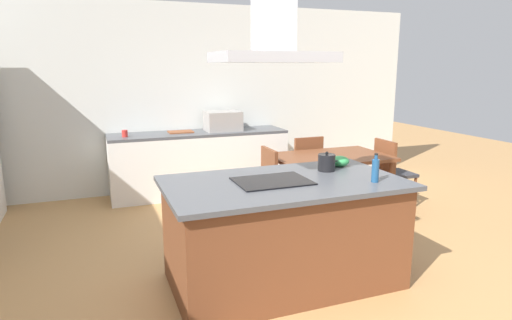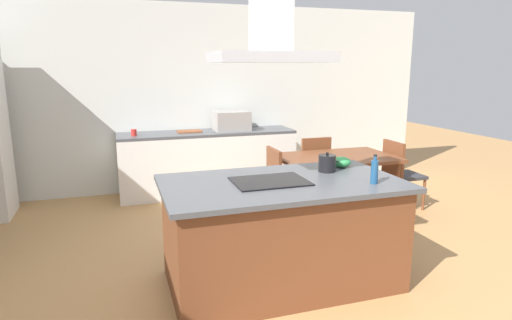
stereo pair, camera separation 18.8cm
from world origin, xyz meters
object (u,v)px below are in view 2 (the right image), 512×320
Objects in this scene: chair_facing_back_wall at (312,164)px; chair_at_right_end at (399,170)px; coffee_mug_red at (134,133)px; tea_kettle at (327,163)px; cooktop at (270,181)px; cutting_board at (189,131)px; dining_table at (336,163)px; range_hood at (271,28)px; mixing_bowl at (341,162)px; chair_at_left_end at (265,182)px; olive_oil_bottle at (374,171)px; countertop_microwave at (231,121)px.

chair_at_right_end is at bearing -36.01° from chair_facing_back_wall.
coffee_mug_red is at bearing 156.21° from chair_at_right_end.
tea_kettle reaches higher than chair_at_right_end.
cutting_board is at bearing 93.30° from cooktop.
range_hood is at bearing -134.38° from dining_table.
tea_kettle is at bearing -151.07° from mixing_bowl.
cutting_board reaches higher than dining_table.
range_hood is (0.17, -2.93, 1.19)m from cutting_board.
chair_at_right_end is at bearing 31.44° from range_hood.
mixing_bowl is 0.13× the size of dining_table.
coffee_mug_red is at bearing 124.83° from mixing_bowl.
tea_kettle reaches higher than dining_table.
chair_at_right_end is at bearing -23.79° from coffee_mug_red.
cutting_board is at bearing 111.85° from chair_at_left_end.
range_hood is at bearing 0.00° from cooktop.
mixing_bowl is at bearing -107.32° from chair_facing_back_wall.
range_hood reaches higher than cooktop.
cutting_board is 0.38× the size of chair_at_right_end.
tea_kettle is at bearing 109.58° from olive_oil_bottle.
range_hood is (0.94, -2.81, 1.16)m from coffee_mug_red.
coffee_mug_red reaches higher than cooktop.
dining_table is (0.92, -1.49, -0.37)m from countertop_microwave.
cutting_board is at bearing 175.32° from countertop_microwave.
countertop_microwave is (-0.34, 3.18, 0.04)m from olive_oil_bottle.
coffee_mug_red is 0.10× the size of range_hood.
mixing_bowl is 0.36× the size of countertop_microwave.
chair_facing_back_wall and chair_at_right_end have the same top height.
coffee_mug_red is at bearing -177.14° from countertop_microwave.
tea_kettle is at bearing 16.58° from range_hood.
mixing_bowl is (0.81, 0.29, 0.04)m from cooktop.
countertop_microwave is at bearing 81.27° from cooktop.
chair_facing_back_wall is (0.58, 2.36, -0.49)m from olive_oil_bottle.
tea_kettle is 2.70m from countertop_microwave.
dining_table is (0.76, 1.21, -0.31)m from tea_kettle.
chair_at_right_end is (1.83, 0.00, 0.00)m from chair_at_left_end.
chair_facing_back_wall is at bearing -18.12° from coffee_mug_red.
mixing_bowl is 0.20× the size of chair_at_right_end.
cutting_board is 0.38× the size of chair_facing_back_wall.
dining_table is 0.93m from chair_at_right_end.
range_hood is (-0.61, -0.18, 1.13)m from tea_kettle.
tea_kettle is 0.23× the size of chair_at_left_end.
dining_table is (1.36, 1.39, -0.24)m from cooktop.
countertop_microwave is at bearing 90.21° from chair_at_left_end.
mixing_bowl is 1.44m from range_hood.
mixing_bowl is 3.07m from coffee_mug_red.
cooktop is at bearing -160.09° from mixing_bowl.
countertop_microwave reaches higher than chair_facing_back_wall.
mixing_bowl is 0.20× the size of range_hood.
mixing_bowl reaches higher than chair_at_left_end.
chair_at_right_end is at bearing 35.96° from tea_kettle.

